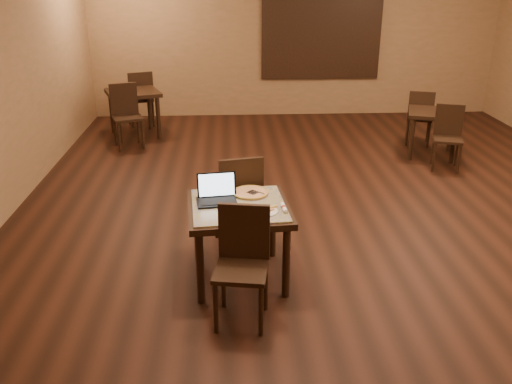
{
  "coord_description": "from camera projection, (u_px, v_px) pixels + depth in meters",
  "views": [
    {
      "loc": [
        -1.36,
        -5.88,
        2.74
      ],
      "look_at": [
        -1.11,
        -1.27,
        0.85
      ],
      "focal_mm": 38.0,
      "sensor_mm": 36.0,
      "label": 1
    }
  ],
  "objects": [
    {
      "name": "other_table_b_chair_near",
      "position": [
        126.0,
        112.0,
        8.92
      ],
      "size": [
        0.57,
        0.57,
        1.04
      ],
      "rotation": [
        0.0,
        0.0,
        0.35
      ],
      "color": "black",
      "rests_on": "ground"
    },
    {
      "name": "other_table_a",
      "position": [
        434.0,
        119.0,
        8.44
      ],
      "size": [
        0.96,
        0.96,
        0.72
      ],
      "rotation": [
        0.0,
        0.0,
        -0.3
      ],
      "color": "black",
      "rests_on": "ground"
    },
    {
      "name": "wall_back",
      "position": [
        296.0,
        39.0,
        10.59
      ],
      "size": [
        8.0,
        0.02,
        3.0
      ],
      "primitive_type": "cube",
      "color": "#966B4C",
      "rests_on": "ground"
    },
    {
      "name": "mural",
      "position": [
        321.0,
        36.0,
        10.56
      ],
      "size": [
        2.34,
        0.05,
        1.64
      ],
      "color": "#275A8F",
      "rests_on": "wall_back"
    },
    {
      "name": "ground",
      "position": [
        342.0,
        215.0,
        6.54
      ],
      "size": [
        10.0,
        10.0,
        0.0
      ],
      "primitive_type": "plane",
      "color": "black",
      "rests_on": "ground"
    },
    {
      "name": "pizza_slice",
      "position": [
        264.0,
        210.0,
        4.78
      ],
      "size": [
        0.26,
        0.26,
        0.02
      ],
      "primitive_type": null,
      "rotation": [
        0.0,
        0.0,
        0.56
      ],
      "color": "beige",
      "rests_on": "plate"
    },
    {
      "name": "spatula",
      "position": [
        253.0,
        192.0,
        5.14
      ],
      "size": [
        0.23,
        0.22,
        0.01
      ],
      "primitive_type": "cube",
      "rotation": [
        0.0,
        0.0,
        0.82
      ],
      "color": "silver",
      "rests_on": "pizza_whole"
    },
    {
      "name": "other_table_a_chair_far",
      "position": [
        420.0,
        115.0,
        8.97
      ],
      "size": [
        0.51,
        0.51,
        0.93
      ],
      "rotation": [
        0.0,
        0.0,
        2.84
      ],
      "color": "black",
      "rests_on": "ground"
    },
    {
      "name": "chair_main_near",
      "position": [
        243.0,
        257.0,
        4.45
      ],
      "size": [
        0.49,
        0.49,
        0.99
      ],
      "rotation": [
        0.0,
        0.0,
        -0.17
      ],
      "color": "black",
      "rests_on": "ground"
    },
    {
      "name": "pizza_whole",
      "position": [
        251.0,
        192.0,
        5.16
      ],
      "size": [
        0.35,
        0.35,
        0.02
      ],
      "color": "beige",
      "rests_on": "pizza_pan"
    },
    {
      "name": "chair_main_far",
      "position": [
        239.0,
        197.0,
        5.57
      ],
      "size": [
        0.53,
        0.53,
        1.03
      ],
      "rotation": [
        0.0,
        0.0,
        3.35
      ],
      "color": "black",
      "rests_on": "ground"
    },
    {
      "name": "pizza_pan",
      "position": [
        251.0,
        194.0,
        5.17
      ],
      "size": [
        0.35,
        0.35,
        0.01
      ],
      "primitive_type": "cylinder",
      "color": "silver",
      "rests_on": "tiled_table"
    },
    {
      "name": "tiled_table",
      "position": [
        239.0,
        215.0,
        4.98
      ],
      "size": [
        0.99,
        0.99,
        0.76
      ],
      "rotation": [
        0.0,
        0.0,
        0.08
      ],
      "color": "black",
      "rests_on": "ground"
    },
    {
      "name": "other_table_b",
      "position": [
        133.0,
        99.0,
        9.45
      ],
      "size": [
        1.09,
        1.09,
        0.8
      ],
      "rotation": [
        0.0,
        0.0,
        0.35
      ],
      "color": "black",
      "rests_on": "ground"
    },
    {
      "name": "other_table_b_chair_far",
      "position": [
        140.0,
        96.0,
        10.04
      ],
      "size": [
        0.57,
        0.57,
        1.04
      ],
      "rotation": [
        0.0,
        0.0,
        3.49
      ],
      "color": "black",
      "rests_on": "ground"
    },
    {
      "name": "laptop",
      "position": [
        217.0,
        194.0,
        5.0
      ],
      "size": [
        0.39,
        0.33,
        0.25
      ],
      "rotation": [
        0.0,
        0.0,
        0.13
      ],
      "color": "black",
      "rests_on": "tiled_table"
    },
    {
      "name": "napkin_roll",
      "position": [
        284.0,
        208.0,
        4.82
      ],
      "size": [
        0.05,
        0.18,
        0.04
      ],
      "rotation": [
        0.0,
        0.0,
        0.09
      ],
      "color": "white",
      "rests_on": "tiled_table"
    },
    {
      "name": "plate",
      "position": [
        264.0,
        211.0,
        4.78
      ],
      "size": [
        0.25,
        0.25,
        0.01
      ],
      "primitive_type": "cylinder",
      "color": "white",
      "rests_on": "tiled_table"
    },
    {
      "name": "other_table_a_chair_near",
      "position": [
        448.0,
        133.0,
        7.96
      ],
      "size": [
        0.51,
        0.51,
        0.93
      ],
      "rotation": [
        0.0,
        0.0,
        -0.3
      ],
      "color": "black",
      "rests_on": "ground"
    }
  ]
}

